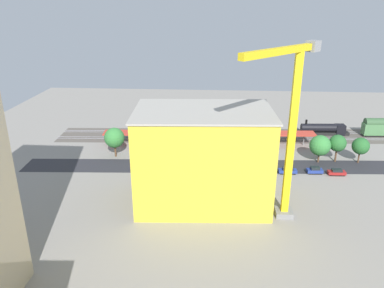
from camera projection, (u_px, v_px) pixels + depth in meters
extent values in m
plane|color=gray|center=(230.00, 162.00, 105.45)|extent=(181.48, 181.48, 0.00)
cube|color=#5B544C|center=(228.00, 136.00, 126.31)|extent=(114.03, 20.39, 0.01)
cube|color=#2D2D33|center=(230.00, 166.00, 102.87)|extent=(113.74, 14.93, 0.01)
cube|color=#9E9EA8|center=(228.00, 131.00, 129.92)|extent=(113.28, 6.06, 0.12)
cube|color=#9E9EA8|center=(228.00, 133.00, 128.58)|extent=(113.28, 6.06, 0.12)
cube|color=#9E9EA8|center=(229.00, 138.00, 123.90)|extent=(113.28, 6.06, 0.12)
cube|color=#9E9EA8|center=(229.00, 139.00, 122.56)|extent=(113.28, 6.06, 0.12)
cube|color=#C63D2D|center=(209.00, 133.00, 117.09)|extent=(66.24, 8.21, 0.32)
cylinder|color=slate|center=(304.00, 140.00, 117.38)|extent=(0.30, 0.30, 3.68)
cylinder|color=slate|center=(256.00, 139.00, 117.59)|extent=(0.30, 0.30, 3.68)
cylinder|color=slate|center=(209.00, 139.00, 117.80)|extent=(0.30, 0.30, 3.68)
cylinder|color=slate|center=(162.00, 139.00, 118.01)|extent=(0.30, 0.30, 3.68)
cylinder|color=slate|center=(115.00, 139.00, 118.22)|extent=(0.30, 0.30, 3.68)
cube|color=black|center=(324.00, 133.00, 127.09)|extent=(16.23, 3.38, 1.00)
cylinder|color=black|center=(321.00, 128.00, 126.42)|extent=(13.24, 3.50, 2.82)
cube|color=black|center=(340.00, 130.00, 126.57)|extent=(3.17, 3.17, 3.51)
cylinder|color=black|center=(306.00, 122.00, 125.74)|extent=(0.70, 0.70, 1.40)
cube|color=black|center=(336.00, 174.00, 97.80)|extent=(3.82, 1.87, 0.30)
cube|color=maroon|center=(337.00, 173.00, 97.61)|extent=(4.54, 1.96, 0.73)
cube|color=#1E2328|center=(337.00, 170.00, 97.39)|extent=(2.55, 1.69, 0.54)
cube|color=black|center=(314.00, 173.00, 98.73)|extent=(3.53, 2.00, 0.30)
cube|color=navy|center=(315.00, 171.00, 98.53)|extent=(4.18, 2.12, 0.85)
cube|color=#1E2328|center=(315.00, 168.00, 98.26)|extent=(2.38, 1.79, 0.66)
cube|color=black|center=(287.00, 173.00, 98.72)|extent=(4.02, 1.91, 0.30)
cube|color=navy|center=(288.00, 171.00, 98.52)|extent=(4.78, 2.01, 0.78)
cube|color=#1E2328|center=(288.00, 169.00, 98.28)|extent=(2.69, 1.72, 0.56)
cube|color=black|center=(265.00, 172.00, 99.28)|extent=(4.04, 1.74, 0.30)
cube|color=silver|center=(265.00, 170.00, 99.07)|extent=(4.80, 1.81, 0.89)
cube|color=#1E2328|center=(265.00, 167.00, 98.80)|extent=(2.69, 1.59, 0.60)
cube|color=black|center=(244.00, 171.00, 99.77)|extent=(4.09, 2.16, 0.30)
cube|color=silver|center=(244.00, 169.00, 99.57)|extent=(4.84, 2.31, 0.82)
cube|color=#1E2328|center=(244.00, 167.00, 99.32)|extent=(2.77, 1.88, 0.56)
cube|color=black|center=(221.00, 171.00, 99.44)|extent=(3.56, 1.83, 0.30)
cube|color=silver|center=(221.00, 170.00, 99.25)|extent=(4.23, 1.92, 0.75)
cube|color=#1E2328|center=(221.00, 167.00, 99.02)|extent=(2.39, 1.66, 0.55)
cube|color=black|center=(199.00, 170.00, 100.51)|extent=(3.92, 1.94, 0.30)
cube|color=silver|center=(199.00, 168.00, 100.32)|extent=(4.66, 2.05, 0.75)
cube|color=#1E2328|center=(199.00, 166.00, 100.07)|extent=(2.63, 1.74, 0.61)
cube|color=black|center=(176.00, 170.00, 100.28)|extent=(3.58, 1.98, 0.30)
cube|color=maroon|center=(176.00, 168.00, 100.07)|extent=(4.25, 2.09, 0.86)
cube|color=#1E2328|center=(176.00, 166.00, 99.81)|extent=(2.41, 1.77, 0.57)
cube|color=yellow|center=(203.00, 158.00, 81.54)|extent=(29.33, 19.89, 20.92)
cube|color=#ADA89E|center=(203.00, 111.00, 77.72)|extent=(29.96, 20.52, 0.40)
cube|color=gray|center=(284.00, 213.00, 79.31)|extent=(3.60, 3.60, 1.20)
cube|color=yellow|center=(291.00, 140.00, 73.42)|extent=(1.40, 1.40, 34.06)
cube|color=yellow|center=(278.00, 51.00, 62.60)|extent=(14.21, 15.55, 1.20)
cube|color=gray|center=(313.00, 46.00, 70.02)|extent=(3.09, 3.12, 2.00)
cube|color=black|center=(217.00, 171.00, 99.57)|extent=(10.42, 3.72, 0.50)
cube|color=silver|center=(222.00, 165.00, 99.07)|extent=(8.19, 3.64, 2.72)
cube|color=maroon|center=(203.00, 166.00, 98.74)|extent=(2.63, 2.83, 2.54)
cube|color=black|center=(208.00, 171.00, 99.66)|extent=(9.57, 2.23, 0.50)
cube|color=white|center=(212.00, 165.00, 99.02)|extent=(7.19, 2.48, 2.64)
cube|color=#334C8C|center=(194.00, 166.00, 99.39)|extent=(2.38, 2.48, 2.28)
cylinder|color=brown|center=(336.00, 155.00, 105.28)|extent=(0.50, 0.50, 3.88)
sphere|color=#28662D|center=(338.00, 143.00, 103.99)|extent=(4.77, 4.77, 4.77)
cylinder|color=brown|center=(319.00, 157.00, 104.98)|extent=(0.45, 0.45, 3.02)
sphere|color=#38843D|center=(320.00, 145.00, 103.71)|extent=(5.81, 5.81, 5.81)
cylinder|color=brown|center=(249.00, 156.00, 105.88)|extent=(0.45, 0.45, 3.06)
sphere|color=#2D7233|center=(249.00, 145.00, 104.70)|extent=(5.03, 5.03, 5.03)
cylinder|color=brown|center=(359.00, 157.00, 104.61)|extent=(0.41, 0.41, 3.37)
sphere|color=#28662D|center=(361.00, 146.00, 103.41)|extent=(4.72, 4.72, 4.72)
cylinder|color=brown|center=(268.00, 155.00, 106.05)|extent=(0.55, 0.55, 3.22)
sphere|color=#38843D|center=(269.00, 145.00, 104.92)|extent=(4.46, 4.46, 4.46)
cylinder|color=brown|center=(115.00, 150.00, 108.77)|extent=(0.53, 0.53, 3.79)
sphere|color=#38843D|center=(114.00, 138.00, 107.36)|extent=(5.79, 5.79, 5.79)
cylinder|color=#333333|center=(137.00, 146.00, 108.05)|extent=(0.16, 0.16, 6.44)
cube|color=black|center=(137.00, 134.00, 106.73)|extent=(0.36, 0.36, 0.90)
sphere|color=red|center=(136.00, 134.00, 106.74)|extent=(0.20, 0.20, 0.20)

